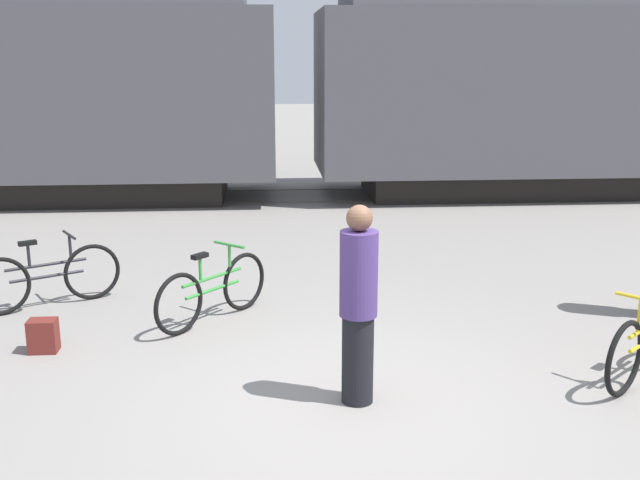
{
  "coord_description": "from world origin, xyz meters",
  "views": [
    {
      "loc": [
        -0.68,
        -5.9,
        2.93
      ],
      "look_at": [
        -0.13,
        1.43,
        1.1
      ],
      "focal_mm": 42.0,
      "sensor_mm": 36.0,
      "label": 1
    }
  ],
  "objects_px": {
    "bicycle_green": "(213,290)",
    "backpack": "(43,336)",
    "freight_train": "(296,64)",
    "bicycle_black": "(47,277)",
    "person_in_purple": "(358,305)"
  },
  "relations": [
    {
      "from": "freight_train",
      "to": "person_in_purple",
      "type": "bearing_deg",
      "value": -89.48
    },
    {
      "from": "bicycle_green",
      "to": "backpack",
      "type": "relative_size",
      "value": 3.88
    },
    {
      "from": "backpack",
      "to": "person_in_purple",
      "type": "bearing_deg",
      "value": -23.9
    },
    {
      "from": "bicycle_green",
      "to": "person_in_purple",
      "type": "distance_m",
      "value": 2.57
    },
    {
      "from": "bicycle_black",
      "to": "backpack",
      "type": "bearing_deg",
      "value": -77.04
    },
    {
      "from": "bicycle_green",
      "to": "backpack",
      "type": "height_order",
      "value": "bicycle_green"
    },
    {
      "from": "bicycle_black",
      "to": "bicycle_green",
      "type": "relative_size",
      "value": 1.17
    },
    {
      "from": "freight_train",
      "to": "person_in_purple",
      "type": "xyz_separation_m",
      "value": [
        0.09,
        -9.74,
        -1.86
      ]
    },
    {
      "from": "backpack",
      "to": "bicycle_black",
      "type": "bearing_deg",
      "value": 102.96
    },
    {
      "from": "bicycle_green",
      "to": "backpack",
      "type": "distance_m",
      "value": 1.84
    },
    {
      "from": "bicycle_black",
      "to": "bicycle_green",
      "type": "distance_m",
      "value": 2.08
    },
    {
      "from": "freight_train",
      "to": "bicycle_black",
      "type": "xyz_separation_m",
      "value": [
        -3.26,
        -6.98,
        -2.37
      ]
    },
    {
      "from": "freight_train",
      "to": "bicycle_black",
      "type": "bearing_deg",
      "value": -115.03
    },
    {
      "from": "freight_train",
      "to": "bicycle_green",
      "type": "relative_size",
      "value": 20.74
    },
    {
      "from": "bicycle_green",
      "to": "person_in_purple",
      "type": "relative_size",
      "value": 0.76
    }
  ]
}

